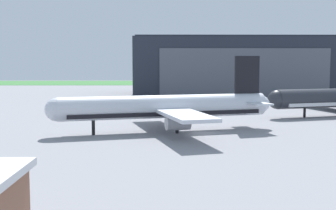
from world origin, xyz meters
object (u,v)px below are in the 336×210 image
(maintenance_hangar, at_px, (237,66))
(stair_truck, at_px, (124,107))
(airliner_near_right, at_px, (165,107))
(ops_van, at_px, (62,107))

(maintenance_hangar, relative_size, stair_truck, 17.66)
(maintenance_hangar, bearing_deg, airliner_near_right, -106.68)
(airliner_near_right, bearing_deg, maintenance_hangar, 73.32)
(airliner_near_right, height_order, ops_van, airliner_near_right)
(ops_van, distance_m, stair_truck, 15.28)
(maintenance_hangar, relative_size, ops_van, 13.97)
(maintenance_hangar, xyz_separation_m, stair_truck, (-37.95, -60.95, -9.67))
(ops_van, bearing_deg, airliner_near_right, -51.75)
(ops_van, relative_size, stair_truck, 1.26)
(airliner_near_right, relative_size, stair_truck, 8.88)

